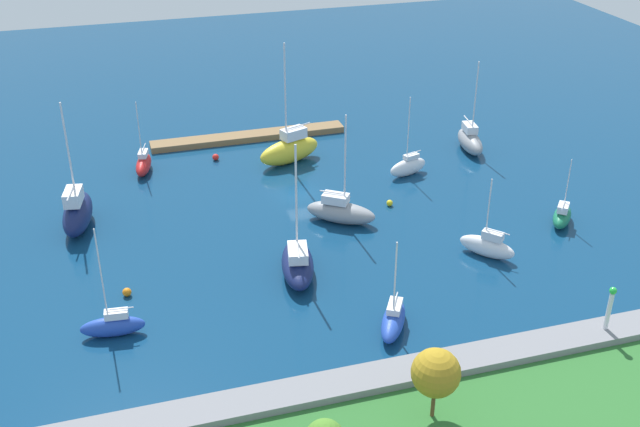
# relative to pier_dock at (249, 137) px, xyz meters

# --- Properties ---
(water) EXTENTS (160.00, 160.00, 0.00)m
(water) POSITION_rel_pier_dock_xyz_m (-2.09, 16.39, -0.38)
(water) COLOR navy
(water) RESTS_ON ground
(pier_dock) EXTENTS (24.16, 2.46, 0.75)m
(pier_dock) POSITION_rel_pier_dock_xyz_m (0.00, 0.00, 0.00)
(pier_dock) COLOR olive
(pier_dock) RESTS_ON ground
(breakwater) EXTENTS (62.61, 2.80, 1.56)m
(breakwater) POSITION_rel_pier_dock_xyz_m (-2.09, 48.18, 0.40)
(breakwater) COLOR gray
(breakwater) RESTS_ON ground
(harbor_beacon) EXTENTS (0.56, 0.56, 3.73)m
(harbor_beacon) POSITION_rel_pier_dock_xyz_m (-17.62, 48.18, 3.33)
(harbor_beacon) COLOR silver
(harbor_beacon) RESTS_ON breakwater
(park_tree_east) EXTENTS (3.26, 3.26, 5.26)m
(park_tree_east) POSITION_rel_pier_dock_xyz_m (-1.37, 52.54, 4.21)
(park_tree_east) COLOR brown
(park_tree_east) RESTS_ON shoreline_park
(sailboat_white_near_pier) EXTENTS (5.09, 2.77, 9.26)m
(sailboat_white_near_pier) POSITION_rel_pier_dock_xyz_m (-14.99, 15.32, 0.70)
(sailboat_white_near_pier) COLOR white
(sailboat_white_near_pier) RESTS_ON water
(sailboat_gray_off_beacon) EXTENTS (3.20, 6.91, 11.10)m
(sailboat_gray_off_beacon) POSITION_rel_pier_dock_xyz_m (-24.79, 10.92, 0.91)
(sailboat_gray_off_beacon) COLOR gray
(sailboat_gray_off_beacon) RESTS_ON water
(sailboat_blue_lone_south) EXTENTS (4.33, 5.74, 8.19)m
(sailboat_blue_lone_south) POSITION_rel_pier_dock_xyz_m (-2.88, 41.68, 0.54)
(sailboat_blue_lone_south) COLOR #2347B2
(sailboat_blue_lone_south) RESTS_ON water
(sailboat_navy_by_breakwater) EXTENTS (3.92, 8.07, 12.89)m
(sailboat_navy_by_breakwater) POSITION_rel_pier_dock_xyz_m (20.68, 17.45, 1.39)
(sailboat_navy_by_breakwater) COLOR #141E4C
(sailboat_navy_by_breakwater) RESTS_ON water
(sailboat_yellow_far_south) EXTENTS (8.35, 5.26, 14.21)m
(sailboat_yellow_far_south) POSITION_rel_pier_dock_xyz_m (-3.16, 8.15, 1.27)
(sailboat_yellow_far_south) COLOR yellow
(sailboat_yellow_far_south) RESTS_ON water
(sailboat_green_outer_mooring) EXTENTS (4.23, 4.57, 6.90)m
(sailboat_green_outer_mooring) POSITION_rel_pier_dock_xyz_m (-25.25, 30.29, 0.56)
(sailboat_green_outer_mooring) COLOR #19724C
(sailboat_green_outer_mooring) RESTS_ON water
(sailboat_red_east_end) EXTENTS (2.74, 5.30, 8.47)m
(sailboat_red_east_end) POSITION_rel_pier_dock_xyz_m (13.37, 6.04, 0.64)
(sailboat_red_east_end) COLOR red
(sailboat_red_east_end) RESTS_ON water
(sailboat_white_along_channel) EXTENTS (4.59, 5.00, 7.80)m
(sailboat_white_along_channel) POSITION_rel_pier_dock_xyz_m (-15.27, 33.69, 0.70)
(sailboat_white_along_channel) COLOR white
(sailboat_white_along_channel) RESTS_ON water
(sailboat_gray_mid_basin) EXTENTS (7.19, 6.10, 11.41)m
(sailboat_gray_mid_basin) POSITION_rel_pier_dock_xyz_m (-4.34, 23.57, 0.83)
(sailboat_gray_mid_basin) COLOR gray
(sailboat_gray_mid_basin) RESTS_ON water
(sailboat_blue_center_basin) EXTENTS (5.12, 1.91, 9.64)m
(sailboat_blue_center_basin) POSITION_rel_pier_dock_xyz_m (18.45, 36.16, 0.59)
(sailboat_blue_center_basin) COLOR #2347B2
(sailboat_blue_center_basin) RESTS_ON water
(sailboat_navy_far_north) EXTENTS (4.34, 8.25, 12.37)m
(sailboat_navy_far_north) POSITION_rel_pier_dock_xyz_m (2.32, 31.88, 0.90)
(sailboat_navy_far_north) COLOR #141E4C
(sailboat_navy_far_north) RESTS_ON water
(mooring_buoy_yellow) EXTENTS (0.66, 0.66, 0.66)m
(mooring_buoy_yellow) POSITION_rel_pier_dock_xyz_m (-10.31, 21.77, -0.04)
(mooring_buoy_yellow) COLOR yellow
(mooring_buoy_yellow) RESTS_ON water
(mooring_buoy_orange) EXTENTS (0.77, 0.77, 0.77)m
(mooring_buoy_orange) POSITION_rel_pier_dock_xyz_m (17.07, 30.88, 0.01)
(mooring_buoy_orange) COLOR orange
(mooring_buoy_orange) RESTS_ON water
(mooring_buoy_red) EXTENTS (0.77, 0.77, 0.77)m
(mooring_buoy_red) POSITION_rel_pier_dock_xyz_m (5.04, 5.10, 0.01)
(mooring_buoy_red) COLOR red
(mooring_buoy_red) RESTS_ON water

